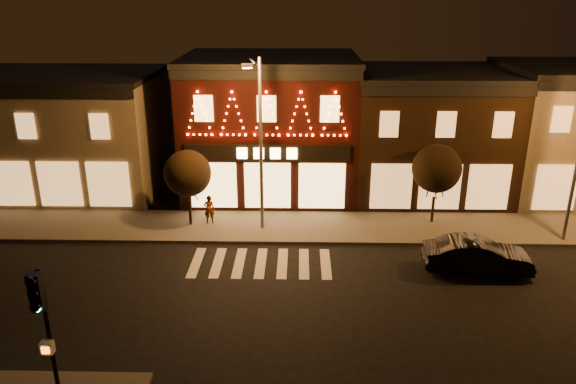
{
  "coord_description": "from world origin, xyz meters",
  "views": [
    {
      "loc": [
        1.75,
        -18.72,
        11.94
      ],
      "look_at": [
        1.26,
        4.0,
        3.53
      ],
      "focal_mm": 34.32,
      "sensor_mm": 36.0,
      "label": 1
    }
  ],
  "objects_px": {
    "streetlamp_mid": "(259,133)",
    "dark_sedan": "(477,256)",
    "pedestrian": "(209,209)",
    "traffic_signal_near": "(43,318)"
  },
  "relations": [
    {
      "from": "traffic_signal_near",
      "to": "streetlamp_mid",
      "type": "xyz_separation_m",
      "value": [
        4.9,
        13.61,
        1.72
      ]
    },
    {
      "from": "dark_sedan",
      "to": "pedestrian",
      "type": "xyz_separation_m",
      "value": [
        -12.73,
        4.86,
        0.15
      ]
    },
    {
      "from": "streetlamp_mid",
      "to": "dark_sedan",
      "type": "xyz_separation_m",
      "value": [
        9.94,
        -4.06,
        -4.54
      ]
    },
    {
      "from": "traffic_signal_near",
      "to": "pedestrian",
      "type": "bearing_deg",
      "value": 82.83
    },
    {
      "from": "traffic_signal_near",
      "to": "pedestrian",
      "type": "height_order",
      "value": "traffic_signal_near"
    },
    {
      "from": "streetlamp_mid",
      "to": "dark_sedan",
      "type": "height_order",
      "value": "streetlamp_mid"
    },
    {
      "from": "traffic_signal_near",
      "to": "pedestrian",
      "type": "xyz_separation_m",
      "value": [
        2.11,
        14.41,
        -2.66
      ]
    },
    {
      "from": "pedestrian",
      "to": "dark_sedan",
      "type": "bearing_deg",
      "value": 153.5
    },
    {
      "from": "dark_sedan",
      "to": "pedestrian",
      "type": "bearing_deg",
      "value": 72.72
    },
    {
      "from": "dark_sedan",
      "to": "pedestrian",
      "type": "height_order",
      "value": "pedestrian"
    }
  ]
}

